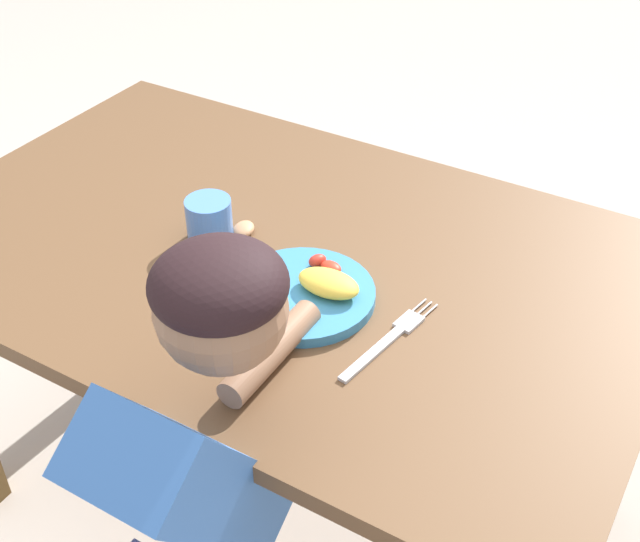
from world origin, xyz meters
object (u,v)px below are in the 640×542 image
Objects in this scene: drinking_cup at (209,220)px; person at (191,522)px; plate at (306,292)px; fork at (389,339)px; spoon at (235,245)px.

person is (0.27, -0.42, -0.17)m from drinking_cup.
plate is 1.02× the size of fork.
person is (0.21, -0.42, -0.14)m from spoon.
drinking_cup is (-0.06, 0.01, 0.03)m from spoon.
fork is 0.39m from person.
drinking_cup is 0.53m from person.
person reaches higher than drinking_cup.
plate is at bearing -14.52° from drinking_cup.
drinking_cup is 0.08× the size of person.
drinking_cup reaches higher than fork.
fork is at bearing 69.74° from person.
person reaches higher than spoon.
fork is at bearing -7.62° from plate.
plate is at bearing 91.50° from fork.
plate is 0.25× the size of person.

